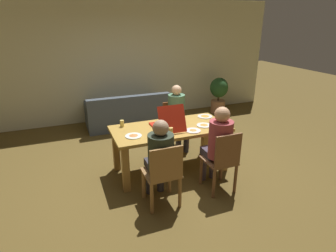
# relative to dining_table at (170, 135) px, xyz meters

# --- Properties ---
(ground_plane) EXTENTS (20.00, 20.00, 0.00)m
(ground_plane) POSITION_rel_dining_table_xyz_m (0.00, 0.00, -0.63)
(ground_plane) COLOR brown
(back_wall) EXTENTS (7.83, 0.12, 2.81)m
(back_wall) POSITION_rel_dining_table_xyz_m (0.00, 2.93, 0.78)
(back_wall) COLOR beige
(back_wall) RESTS_ON ground
(dining_table) EXTENTS (1.83, 0.87, 0.76)m
(dining_table) POSITION_rel_dining_table_xyz_m (0.00, 0.00, 0.00)
(dining_table) COLOR #AD8436
(dining_table) RESTS_ON ground
(chair_0) EXTENTS (0.45, 0.43, 0.91)m
(chair_0) POSITION_rel_dining_table_xyz_m (-0.44, -0.86, -0.14)
(chair_0) COLOR olive
(chair_0) RESTS_ON ground
(person_0) EXTENTS (0.34, 0.48, 1.20)m
(person_0) POSITION_rel_dining_table_xyz_m (-0.44, -0.73, 0.08)
(person_0) COLOR #343137
(person_0) RESTS_ON ground
(chair_1) EXTENTS (0.42, 0.44, 0.94)m
(chair_1) POSITION_rel_dining_table_xyz_m (0.45, -0.84, -0.13)
(chair_1) COLOR brown
(chair_1) RESTS_ON ground
(person_1) EXTENTS (0.33, 0.51, 1.26)m
(person_1) POSITION_rel_dining_table_xyz_m (0.45, -0.71, 0.11)
(person_1) COLOR #433948
(person_1) RESTS_ON ground
(chair_2) EXTENTS (0.40, 0.44, 0.86)m
(chair_2) POSITION_rel_dining_table_xyz_m (0.45, 0.89, -0.15)
(chair_2) COLOR brown
(chair_2) RESTS_ON ground
(person_2) EXTENTS (0.31, 0.51, 1.22)m
(person_2) POSITION_rel_dining_table_xyz_m (0.45, 0.75, 0.08)
(person_2) COLOR #36364A
(person_2) RESTS_ON ground
(pizza_box_0) EXTENTS (0.42, 0.58, 0.41)m
(pizza_box_0) POSITION_rel_dining_table_xyz_m (-0.06, 0.01, 0.18)
(pizza_box_0) COLOR #B62211
(pizza_box_0) RESTS_ON dining_table
(plate_0) EXTENTS (0.25, 0.25, 0.03)m
(plate_0) POSITION_rel_dining_table_xyz_m (0.75, 0.25, 0.14)
(plate_0) COLOR white
(plate_0) RESTS_ON dining_table
(plate_1) EXTENTS (0.24, 0.24, 0.03)m
(plate_1) POSITION_rel_dining_table_xyz_m (-0.63, -0.14, 0.14)
(plate_1) COLOR white
(plate_1) RESTS_ON dining_table
(plate_2) EXTENTS (0.24, 0.24, 0.03)m
(plate_2) POSITION_rel_dining_table_xyz_m (0.27, -0.27, 0.14)
(plate_2) COLOR white
(plate_2) RESTS_ON dining_table
(plate_3) EXTENTS (0.24, 0.24, 0.03)m
(plate_3) POSITION_rel_dining_table_xyz_m (0.53, -0.13, 0.14)
(plate_3) COLOR white
(plate_3) RESTS_ON dining_table
(drinking_glass_0) EXTENTS (0.07, 0.07, 0.12)m
(drinking_glass_0) POSITION_rel_dining_table_xyz_m (-0.11, -0.29, 0.18)
(drinking_glass_0) COLOR #E3C366
(drinking_glass_0) RESTS_ON dining_table
(drinking_glass_1) EXTENTS (0.06, 0.06, 0.11)m
(drinking_glass_1) POSITION_rel_dining_table_xyz_m (-0.70, 0.31, 0.18)
(drinking_glass_1) COLOR #E5C663
(drinking_glass_1) RESTS_ON dining_table
(couch) EXTENTS (1.86, 0.81, 0.78)m
(couch) POSITION_rel_dining_table_xyz_m (-0.16, 2.27, -0.35)
(couch) COLOR #454E58
(couch) RESTS_ON ground
(potted_plant) EXTENTS (0.47, 0.47, 0.93)m
(potted_plant) POSITION_rel_dining_table_xyz_m (2.33, 2.36, -0.10)
(potted_plant) COLOR #B37952
(potted_plant) RESTS_ON ground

